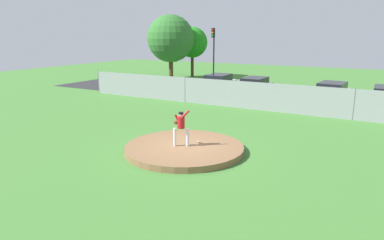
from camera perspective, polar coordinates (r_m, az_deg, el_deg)
ground_plane at (r=20.76m, az=7.22°, el=-0.41°), size 80.00×80.00×0.00m
asphalt_strip at (r=28.65m, az=13.73°, el=3.23°), size 44.00×7.00×0.01m
pitchers_mound at (r=15.54m, az=-1.26°, el=-4.64°), size 5.25×5.25×0.27m
pitcher_youth at (r=15.19m, az=-1.82°, el=-0.83°), size 0.79×0.40×1.64m
baseball at (r=15.93m, az=1.03°, el=-3.54°), size 0.07×0.07×0.07m
chainlink_fence at (r=24.24m, az=10.91°, el=3.80°), size 29.42×0.07×2.00m
parked_car_champagne at (r=27.31m, az=21.74°, el=3.87°), size 2.14×4.33×1.70m
parked_car_white at (r=30.25m, az=4.29°, el=5.71°), size 2.07×4.47×1.74m
parked_car_slate at (r=29.32m, az=10.13°, el=5.19°), size 1.89×4.49×1.63m
traffic_light_near at (r=34.98m, az=3.51°, el=11.70°), size 0.28×0.46×5.65m
tree_broad_left at (r=40.89m, az=-3.50°, el=13.07°), size 5.34×5.34×7.26m
tree_leaning_west at (r=43.18m, az=0.04°, el=12.49°), size 3.67×3.67×5.95m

